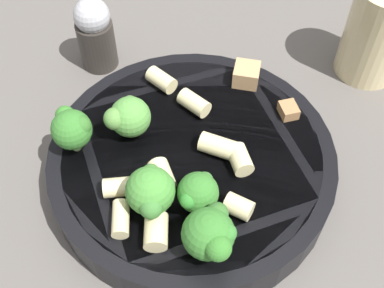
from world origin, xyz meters
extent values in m
plane|color=#5B5651|center=(0.00, 0.00, 0.00)|extent=(2.00, 2.00, 0.00)
cylinder|color=black|center=(0.00, 0.00, 0.02)|extent=(0.24, 0.24, 0.03)
cylinder|color=beige|center=(0.00, 0.00, 0.03)|extent=(0.22, 0.22, 0.01)
torus|color=black|center=(0.00, 0.00, 0.03)|extent=(0.24, 0.24, 0.00)
cylinder|color=#9EC175|center=(0.00, -0.10, 0.04)|extent=(0.01, 0.01, 0.01)
sphere|color=#387A2D|center=(0.00, -0.10, 0.06)|extent=(0.03, 0.03, 0.03)
sphere|color=#31782B|center=(0.00, -0.10, 0.06)|extent=(0.01, 0.01, 0.01)
sphere|color=#356E2A|center=(0.00, -0.09, 0.06)|extent=(0.02, 0.02, 0.02)
sphere|color=#397D2D|center=(-0.01, -0.10, 0.06)|extent=(0.02, 0.02, 0.02)
cylinder|color=#93B766|center=(0.06, -0.03, 0.04)|extent=(0.01, 0.01, 0.01)
sphere|color=#478E38|center=(0.06, -0.03, 0.06)|extent=(0.04, 0.04, 0.04)
sphere|color=#437D33|center=(0.04, -0.03, 0.07)|extent=(0.01, 0.01, 0.01)
sphere|color=#437C39|center=(0.05, -0.02, 0.06)|extent=(0.02, 0.02, 0.02)
sphere|color=#3D7A34|center=(0.07, -0.03, 0.06)|extent=(0.02, 0.02, 0.02)
cylinder|color=#93B766|center=(-0.02, -0.05, 0.04)|extent=(0.01, 0.01, 0.01)
sphere|color=#569942|center=(-0.02, -0.05, 0.05)|extent=(0.03, 0.03, 0.03)
sphere|color=#5A9042|center=(-0.01, -0.06, 0.06)|extent=(0.02, 0.02, 0.02)
sphere|color=#58843C|center=(-0.03, -0.05, 0.06)|extent=(0.01, 0.01, 0.01)
cylinder|color=#84AD60|center=(0.05, 0.01, 0.04)|extent=(0.01, 0.01, 0.01)
sphere|color=#387A2D|center=(0.05, 0.01, 0.05)|extent=(0.03, 0.03, 0.03)
sphere|color=#36702F|center=(0.04, 0.01, 0.06)|extent=(0.01, 0.01, 0.01)
sphere|color=#397A27|center=(0.06, 0.00, 0.06)|extent=(0.01, 0.01, 0.01)
sphere|color=#327F2D|center=(0.06, 0.00, 0.06)|extent=(0.01, 0.01, 0.01)
cylinder|color=#84AD60|center=(0.09, 0.01, 0.04)|extent=(0.01, 0.01, 0.01)
sphere|color=#387A2D|center=(0.09, 0.01, 0.06)|extent=(0.04, 0.04, 0.04)
sphere|color=#366A2B|center=(0.07, 0.02, 0.06)|extent=(0.02, 0.02, 0.02)
sphere|color=#367B2B|center=(0.10, 0.02, 0.06)|extent=(0.02, 0.02, 0.02)
sphere|color=#357A30|center=(0.09, 0.03, 0.06)|extent=(0.01, 0.01, 0.01)
cylinder|color=beige|center=(0.04, -0.05, 0.04)|extent=(0.02, 0.03, 0.02)
cylinder|color=beige|center=(0.00, 0.02, 0.04)|extent=(0.03, 0.03, 0.02)
cylinder|color=beige|center=(0.06, 0.04, 0.04)|extent=(0.02, 0.03, 0.02)
cylinder|color=beige|center=(0.01, 0.04, 0.04)|extent=(0.03, 0.02, 0.02)
cylinder|color=beige|center=(0.08, -0.02, 0.04)|extent=(0.03, 0.02, 0.02)
cylinder|color=beige|center=(-0.08, -0.03, 0.04)|extent=(0.03, 0.03, 0.02)
cylinder|color=beige|center=(0.03, -0.02, 0.04)|extent=(0.03, 0.02, 0.02)
cylinder|color=beige|center=(-0.05, 0.00, 0.04)|extent=(0.03, 0.03, 0.02)
cylinder|color=beige|center=(0.07, -0.05, 0.04)|extent=(0.03, 0.02, 0.01)
cube|color=#A87A4C|center=(-0.04, 0.08, 0.04)|extent=(0.02, 0.02, 0.01)
cube|color=tan|center=(-0.08, 0.05, 0.04)|extent=(0.03, 0.03, 0.02)
cylinder|color=beige|center=(-0.14, 0.18, 0.05)|extent=(0.06, 0.06, 0.10)
cylinder|color=beige|center=(-0.14, 0.18, 0.02)|extent=(0.06, 0.06, 0.05)
cylinder|color=#332D28|center=(-0.14, -0.10, 0.03)|extent=(0.04, 0.04, 0.05)
sphere|color=#B7B7BC|center=(-0.14, -0.10, 0.06)|extent=(0.04, 0.04, 0.04)
camera|label=1|loc=(0.24, 0.01, 0.36)|focal=45.00mm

